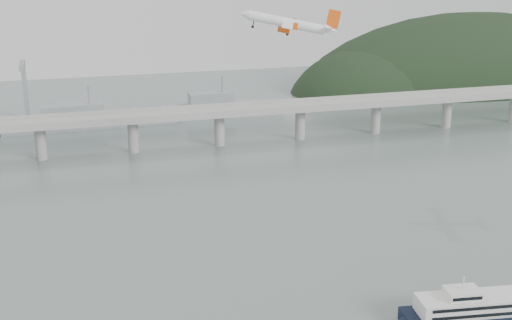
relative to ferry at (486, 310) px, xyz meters
name	(u,v)px	position (x,y,z in m)	size (l,w,h in m)	color
ground	(305,320)	(-53.15, 16.63, -4.38)	(900.00, 900.00, 0.00)	slate
bridge	(183,119)	(-54.30, 216.63, 13.26)	(800.00, 22.00, 23.90)	#959593
headland	(480,103)	(232.03, 348.38, -23.73)	(365.00, 155.00, 156.00)	black
ferry	(486,310)	(0.00, 0.00, 0.00)	(85.57, 23.07, 16.17)	black
airliner	(289,23)	(-28.55, 107.64, 77.16)	(40.68, 37.80, 11.11)	white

